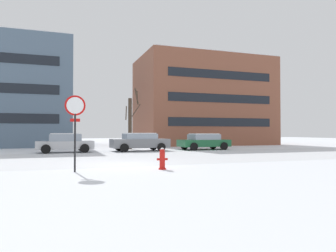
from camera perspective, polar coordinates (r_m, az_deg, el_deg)
The scene contains 10 objects.
ground_plane at distance 14.74m, azimuth -8.04°, elevation -6.89°, with size 120.00×120.00×0.00m, color white.
road_surface at distance 18.57m, azimuth -10.36°, elevation -5.66°, with size 80.00×9.81×0.00m.
stop_sign at distance 12.33m, azimuth -16.40°, elevation 1.37°, with size 0.76×0.11×2.87m.
fire_hydrant at distance 12.67m, azimuth -1.04°, elevation -5.87°, with size 0.44×0.30×0.87m.
parked_car_silver at distance 24.09m, azimuth -18.07°, elevation -2.88°, with size 4.03×2.11×1.40m.
parked_car_gray at distance 24.80m, azimuth -5.12°, elevation -2.82°, with size 4.49×2.27×1.41m.
parked_car_green at distance 26.74m, azimuth 6.48°, elevation -2.76°, with size 4.30×2.19×1.36m.
tree_far_mid at distance 27.60m, azimuth -6.73°, elevation 1.01°, with size 1.32×1.69×5.20m.
building_far_left at distance 37.35m, azimuth -26.57°, elevation 5.16°, with size 12.29×10.97×10.95m.
building_far_right at distance 38.25m, azimuth 6.26°, elevation 4.35°, with size 15.06×9.40×10.20m.
Camera 1 is at (-2.82, -14.39, 1.50)m, focal length 33.83 mm.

